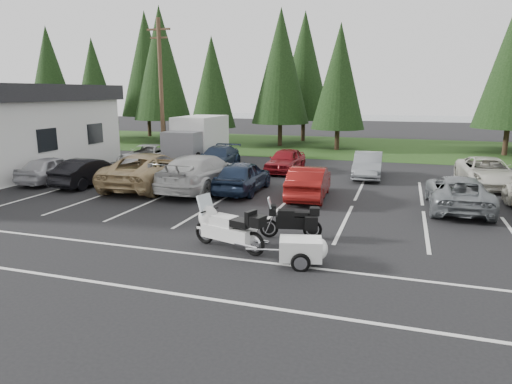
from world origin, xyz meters
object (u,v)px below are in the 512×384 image
(car_near_0, at_px, (52,169))
(car_near_5, at_px, (309,182))
(car_near_6, at_px, (458,193))
(car_far_4, at_px, (487,172))
(utility_pole, at_px, (161,89))
(touring_motorcycle, at_px, (228,224))
(car_far_0, at_px, (147,156))
(adventure_motorcycle, at_px, (291,218))
(car_near_4, at_px, (243,176))
(cargo_trailer, at_px, (301,252))
(car_near_3, at_px, (202,172))
(box_truck, at_px, (194,139))
(car_near_1, at_px, (90,172))
(car_far_1, at_px, (218,158))
(car_near_2, at_px, (150,170))
(car_far_3, at_px, (368,165))
(car_far_2, at_px, (286,160))

(car_near_0, height_order, car_near_5, car_near_5)
(car_near_6, distance_m, car_far_4, 5.63)
(utility_pole, distance_m, touring_motorcycle, 18.49)
(car_far_0, bearing_deg, adventure_motorcycle, -48.14)
(car_near_4, distance_m, cargo_trailer, 9.19)
(car_near_3, bearing_deg, box_truck, -58.72)
(box_truck, bearing_deg, car_near_1, -99.94)
(car_near_5, height_order, car_far_0, car_near_5)
(car_far_1, bearing_deg, cargo_trailer, -63.96)
(car_near_5, distance_m, touring_motorcycle, 7.27)
(car_near_2, xyz_separation_m, car_far_4, (15.42, 5.26, -0.15))
(car_far_1, bearing_deg, car_near_0, -139.43)
(car_near_0, xyz_separation_m, cargo_trailer, (14.43, -7.25, -0.31))
(utility_pole, distance_m, car_far_3, 14.00)
(car_far_1, distance_m, adventure_motorcycle, 13.59)
(car_near_3, xyz_separation_m, car_far_0, (-6.08, 5.25, -0.17))
(car_near_1, relative_size, car_far_2, 1.03)
(touring_motorcycle, xyz_separation_m, cargo_trailer, (2.26, -0.56, -0.41))
(box_truck, xyz_separation_m, car_far_1, (2.58, -2.23, -0.79))
(car_near_0, relative_size, car_near_2, 0.67)
(touring_motorcycle, bearing_deg, car_near_0, 168.90)
(car_near_2, bearing_deg, touring_motorcycle, 129.83)
(car_near_5, distance_m, adventure_motorcycle, 5.65)
(utility_pole, height_order, car_far_1, utility_pole)
(car_near_0, xyz_separation_m, touring_motorcycle, (12.17, -6.69, 0.10))
(car_far_1, relative_size, car_far_3, 1.12)
(car_near_5, height_order, car_far_2, car_near_5)
(car_far_0, bearing_deg, car_near_0, -113.53)
(car_far_1, bearing_deg, car_near_6, -29.86)
(adventure_motorcycle, bearing_deg, car_near_2, 133.66)
(adventure_motorcycle, bearing_deg, utility_pole, 119.43)
(car_near_5, bearing_deg, car_far_0, -29.24)
(touring_motorcycle, bearing_deg, car_far_2, 114.92)
(utility_pole, relative_size, car_near_4, 2.11)
(box_truck, height_order, adventure_motorcycle, box_truck)
(car_near_3, relative_size, car_far_3, 1.42)
(adventure_motorcycle, bearing_deg, car_far_3, 70.32)
(car_near_5, relative_size, car_far_4, 0.87)
(utility_pole, height_order, cargo_trailer, utility_pole)
(car_near_5, bearing_deg, cargo_trailer, 96.22)
(car_far_4, xyz_separation_m, cargo_trailer, (-6.34, -13.00, -0.31))
(car_near_4, xyz_separation_m, adventure_motorcycle, (3.67, -5.88, -0.07))
(car_far_0, distance_m, car_far_1, 4.49)
(box_truck, relative_size, car_near_2, 0.94)
(car_near_3, xyz_separation_m, car_near_5, (5.04, -0.08, -0.14))
(cargo_trailer, bearing_deg, car_far_0, 120.63)
(car_near_5, height_order, touring_motorcycle, touring_motorcycle)
(car_near_1, distance_m, car_far_0, 5.90)
(car_near_5, height_order, adventure_motorcycle, car_near_5)
(box_truck, height_order, car_near_3, box_truck)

